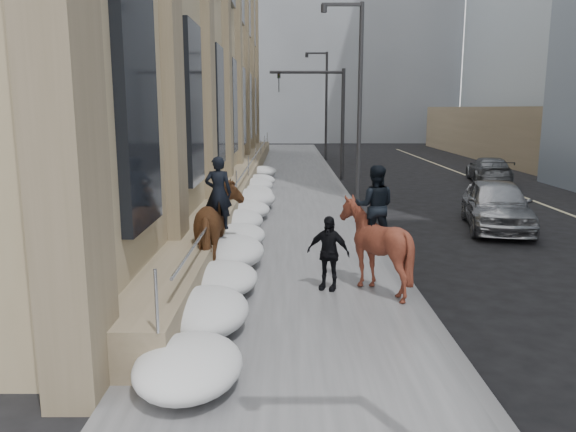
# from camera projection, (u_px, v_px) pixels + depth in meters

# --- Properties ---
(ground) EXTENTS (140.00, 140.00, 0.00)m
(ground) POSITION_uv_depth(u_px,v_px,m) (289.00, 336.00, 9.77)
(ground) COLOR black
(ground) RESTS_ON ground
(sidewalk) EXTENTS (5.00, 80.00, 0.12)m
(sidewalk) POSITION_uv_depth(u_px,v_px,m) (288.00, 220.00, 19.57)
(sidewalk) COLOR #4B4B4D
(sidewalk) RESTS_ON ground
(curb) EXTENTS (0.24, 80.00, 0.12)m
(curb) POSITION_uv_depth(u_px,v_px,m) (363.00, 220.00, 19.57)
(curb) COLOR slate
(curb) RESTS_ON ground
(limestone_building) EXTENTS (6.10, 44.00, 18.00)m
(limestone_building) POSITION_uv_depth(u_px,v_px,m) (182.00, 5.00, 27.67)
(limestone_building) COLOR #928360
(limestone_building) RESTS_ON ground
(bg_building_mid) EXTENTS (30.00, 12.00, 28.00)m
(bg_building_mid) POSITION_uv_depth(u_px,v_px,m) (322.00, 21.00, 66.03)
(bg_building_mid) COLOR slate
(bg_building_mid) RESTS_ON ground
(bg_building_far) EXTENTS (24.00, 12.00, 20.00)m
(bg_building_far) POSITION_uv_depth(u_px,v_px,m) (245.00, 64.00, 78.56)
(bg_building_far) COLOR gray
(bg_building_far) RESTS_ON ground
(streetlight_mid) EXTENTS (1.71, 0.24, 8.00)m
(streetlight_mid) POSITION_uv_depth(u_px,v_px,m) (356.00, 91.00, 22.65)
(streetlight_mid) COLOR #2D2D30
(streetlight_mid) RESTS_ON ground
(streetlight_far) EXTENTS (1.71, 0.24, 8.00)m
(streetlight_far) POSITION_uv_depth(u_px,v_px,m) (324.00, 99.00, 42.28)
(streetlight_far) COLOR #2D2D30
(streetlight_far) RESTS_ON ground
(traffic_signal) EXTENTS (4.10, 0.22, 6.00)m
(traffic_signal) POSITION_uv_depth(u_px,v_px,m) (326.00, 106.00, 30.61)
(traffic_signal) COLOR #2D2D30
(traffic_signal) RESTS_ON ground
(snow_bank) EXTENTS (1.70, 18.10, 0.76)m
(snow_bank) POSITION_uv_depth(u_px,v_px,m) (243.00, 219.00, 17.64)
(snow_bank) COLOR silver
(snow_bank) RESTS_ON sidewalk
(mounted_horse_left) EXTENTS (1.22, 2.49, 2.69)m
(mounted_horse_left) POSITION_uv_depth(u_px,v_px,m) (220.00, 225.00, 13.16)
(mounted_horse_left) COLOR #4F2D17
(mounted_horse_left) RESTS_ON sidewalk
(mounted_horse_right) EXTENTS (1.81, 1.97, 2.63)m
(mounted_horse_right) POSITION_uv_depth(u_px,v_px,m) (374.00, 239.00, 11.71)
(mounted_horse_right) COLOR #512217
(mounted_horse_right) RESTS_ON sidewalk
(pedestrian) EXTENTS (1.01, 0.71, 1.58)m
(pedestrian) POSITION_uv_depth(u_px,v_px,m) (328.00, 253.00, 11.79)
(pedestrian) COLOR black
(pedestrian) RESTS_ON sidewalk
(car_silver) EXTENTS (2.85, 5.07, 1.63)m
(car_silver) POSITION_uv_depth(u_px,v_px,m) (497.00, 204.00, 18.27)
(car_silver) COLOR #97999E
(car_silver) RESTS_ON ground
(car_grey) EXTENTS (2.68, 4.94, 1.36)m
(car_grey) POSITION_uv_depth(u_px,v_px,m) (489.00, 170.00, 29.76)
(car_grey) COLOR #575A5E
(car_grey) RESTS_ON ground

